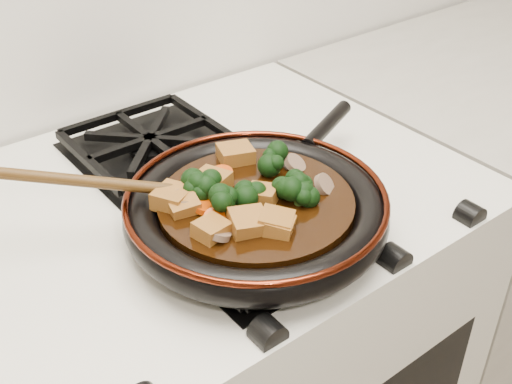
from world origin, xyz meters
TOP-DOWN VIEW (x-y plane):
  - burner_grate_front at (0.00, 1.55)m, footprint 0.23×0.23m
  - burner_grate_back at (0.00, 1.83)m, footprint 0.23×0.23m
  - skillet at (0.00, 1.56)m, footprint 0.44×0.34m
  - braising_sauce at (-0.00, 1.56)m, footprint 0.25×0.25m
  - tofu_cube_0 at (-0.02, 1.50)m, footprint 0.06×0.06m
  - tofu_cube_1 at (-0.09, 1.53)m, footprint 0.05×0.04m
  - tofu_cube_2 at (0.03, 1.65)m, footprint 0.06×0.05m
  - tofu_cube_3 at (-0.05, 1.51)m, footprint 0.05×0.05m
  - tofu_cube_4 at (0.00, 1.55)m, footprint 0.05×0.05m
  - tofu_cube_5 at (-0.09, 1.61)m, footprint 0.06×0.06m
  - tofu_cube_6 at (-0.02, 1.49)m, footprint 0.05×0.05m
  - tofu_cube_7 at (-0.03, 1.61)m, footprint 0.06×0.06m
  - tofu_cube_8 at (-0.09, 1.59)m, footprint 0.04×0.04m
  - broccoli_floret_0 at (0.06, 1.59)m, footprint 0.09×0.09m
  - broccoli_floret_1 at (-0.05, 1.55)m, footprint 0.09×0.08m
  - broccoli_floret_2 at (-0.05, 1.62)m, footprint 0.09×0.09m
  - broccoli_floret_3 at (0.03, 1.52)m, footprint 0.06×0.07m
  - broccoli_floret_4 at (-0.01, 1.56)m, footprint 0.09×0.09m
  - broccoli_floret_5 at (-0.05, 1.60)m, footprint 0.09×0.09m
  - broccoli_floret_6 at (0.04, 1.53)m, footprint 0.08×0.08m
  - carrot_coin_0 at (-0.03, 1.57)m, footprint 0.03×0.03m
  - carrot_coin_1 at (-0.03, 1.56)m, footprint 0.03×0.03m
  - carrot_coin_2 at (-0.07, 1.55)m, footprint 0.03×0.03m
  - carrot_coin_3 at (-0.01, 1.62)m, footprint 0.03×0.03m
  - carrot_coin_4 at (-0.07, 1.58)m, footprint 0.03×0.03m
  - mushroom_slice_0 at (0.08, 1.58)m, footprint 0.04×0.04m
  - mushroom_slice_1 at (0.08, 1.52)m, footprint 0.04×0.04m
  - mushroom_slice_2 at (-0.08, 1.60)m, footprint 0.04×0.04m
  - mushroom_slice_3 at (-0.09, 1.52)m, footprint 0.04×0.04m
  - mushroom_slice_4 at (-0.08, 1.60)m, footprint 0.04×0.04m
  - wooden_spoon at (-0.13, 1.65)m, footprint 0.16×0.11m

SIDE VIEW (x-z plane):
  - burner_grate_front at x=0.00m, z-range 0.90..0.93m
  - burner_grate_back at x=0.00m, z-range 0.90..0.93m
  - skillet at x=0.00m, z-range 0.92..0.97m
  - braising_sauce at x=0.00m, z-range 0.94..0.96m
  - carrot_coin_0 at x=-0.03m, z-range 0.96..0.97m
  - carrot_coin_1 at x=-0.03m, z-range 0.96..0.97m
  - carrot_coin_2 at x=-0.07m, z-range 0.95..0.97m
  - carrot_coin_3 at x=-0.01m, z-range 0.96..0.97m
  - carrot_coin_4 at x=-0.07m, z-range 0.96..0.97m
  - mushroom_slice_0 at x=0.08m, z-range 0.95..0.98m
  - mushroom_slice_1 at x=0.08m, z-range 0.95..0.98m
  - mushroom_slice_2 at x=-0.08m, z-range 0.95..0.98m
  - mushroom_slice_3 at x=-0.09m, z-range 0.95..0.98m
  - mushroom_slice_4 at x=-0.08m, z-range 0.95..0.98m
  - tofu_cube_6 at x=-0.02m, z-range 0.95..0.98m
  - tofu_cube_8 at x=-0.09m, z-range 0.95..0.98m
  - tofu_cube_4 at x=0.00m, z-range 0.95..0.98m
  - tofu_cube_1 at x=-0.09m, z-range 0.95..0.98m
  - tofu_cube_0 at x=-0.02m, z-range 0.95..0.98m
  - tofu_cube_5 at x=-0.09m, z-range 0.95..0.98m
  - tofu_cube_2 at x=0.03m, z-range 0.95..0.98m
  - broccoli_floret_4 at x=-0.01m, z-range 0.94..1.00m
  - tofu_cube_3 at x=-0.05m, z-range 0.95..0.98m
  - tofu_cube_7 at x=-0.03m, z-range 0.95..0.98m
  - broccoli_floret_3 at x=0.03m, z-range 0.94..1.00m
  - broccoli_floret_5 at x=-0.05m, z-range 0.94..1.00m
  - broccoli_floret_1 at x=-0.05m, z-range 0.94..1.00m
  - broccoli_floret_0 at x=0.06m, z-range 0.94..1.01m
  - broccoli_floret_2 at x=-0.05m, z-range 0.94..1.00m
  - broccoli_floret_6 at x=0.04m, z-range 0.94..1.01m
  - wooden_spoon at x=-0.13m, z-range 0.84..1.12m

